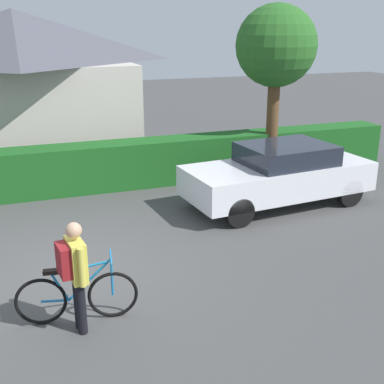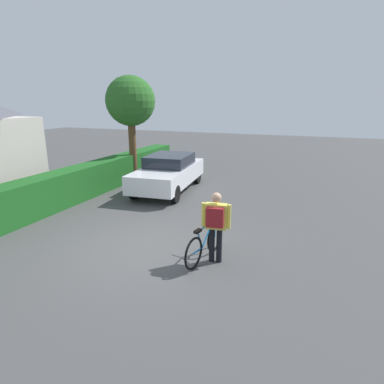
{
  "view_description": "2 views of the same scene",
  "coord_description": "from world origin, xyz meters",
  "px_view_note": "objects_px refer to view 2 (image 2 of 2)",
  "views": [
    {
      "loc": [
        -0.69,
        -8.2,
        4.19
      ],
      "look_at": [
        2.16,
        -0.23,
        1.32
      ],
      "focal_mm": 46.84,
      "sensor_mm": 36.0,
      "label": 1
    },
    {
      "loc": [
        -6.61,
        -3.87,
        3.59
      ],
      "look_at": [
        2.72,
        -0.15,
        0.76
      ],
      "focal_mm": 30.21,
      "sensor_mm": 36.0,
      "label": 2
    }
  ],
  "objects_px": {
    "parked_car_near": "(169,172)",
    "person_rider": "(216,221)",
    "bicycle": "(205,243)",
    "tree_kerbside": "(130,102)"
  },
  "relations": [
    {
      "from": "parked_car_near",
      "to": "person_rider",
      "type": "bearing_deg",
      "value": -144.81
    },
    {
      "from": "bicycle",
      "to": "parked_car_near",
      "type": "bearing_deg",
      "value": 33.38
    },
    {
      "from": "person_rider",
      "to": "tree_kerbside",
      "type": "distance_m",
      "value": 9.03
    },
    {
      "from": "parked_car_near",
      "to": "tree_kerbside",
      "type": "bearing_deg",
      "value": 66.41
    },
    {
      "from": "person_rider",
      "to": "tree_kerbside",
      "type": "height_order",
      "value": "tree_kerbside"
    },
    {
      "from": "bicycle",
      "to": "tree_kerbside",
      "type": "relative_size",
      "value": 0.37
    },
    {
      "from": "parked_car_near",
      "to": "tree_kerbside",
      "type": "height_order",
      "value": "tree_kerbside"
    },
    {
      "from": "parked_car_near",
      "to": "bicycle",
      "type": "bearing_deg",
      "value": -146.62
    },
    {
      "from": "person_rider",
      "to": "bicycle",
      "type": "bearing_deg",
      "value": 83.03
    },
    {
      "from": "parked_car_near",
      "to": "bicycle",
      "type": "relative_size",
      "value": 2.64
    }
  ]
}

